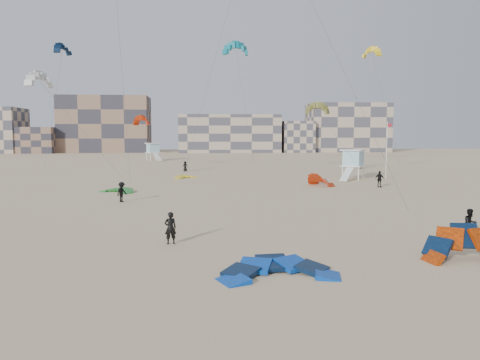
{
  "coord_description": "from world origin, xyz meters",
  "views": [
    {
      "loc": [
        0.57,
        -22.35,
        5.81
      ],
      "look_at": [
        3.0,
        6.0,
        3.02
      ],
      "focal_mm": 35.0,
      "sensor_mm": 36.0,
      "label": 1
    }
  ],
  "objects": [
    {
      "name": "kite_ground_yellow",
      "position": [
        -1.36,
        39.89,
        0.0
      ],
      "size": [
        4.2,
        4.26,
        1.29
      ],
      "primitive_type": null,
      "rotation": [
        0.2,
        0.0,
        0.57
      ],
      "color": "yellow",
      "rests_on": "ground"
    },
    {
      "name": "kite_ground_green",
      "position": [
        -7.72,
        25.21,
        0.0
      ],
      "size": [
        5.01,
        5.06,
        1.25
      ],
      "primitive_type": null,
      "rotation": [
        0.16,
        0.0,
        -0.62
      ],
      "color": "#158020",
      "rests_on": "ground"
    },
    {
      "name": "lifeguard_tower_far",
      "position": [
        -9.77,
        82.24,
        1.94
      ],
      "size": [
        3.75,
        5.88,
        3.92
      ],
      "rotation": [
        0.0,
        0.0,
        0.49
      ],
      "color": "white",
      "rests_on": "ground"
    },
    {
      "name": "kite_ground_blue",
      "position": [
        3.75,
        -3.73,
        0.0
      ],
      "size": [
        4.93,
        5.15,
        1.8
      ],
      "primitive_type": null,
      "rotation": [
        0.18,
        0.0,
        0.09
      ],
      "color": "#0045DA",
      "rests_on": "ground"
    },
    {
      "name": "flagpole",
      "position": [
        25.07,
        37.31,
        3.93
      ],
      "size": [
        0.61,
        0.09,
        7.46
      ],
      "color": "white",
      "rests_on": "ground"
    },
    {
      "name": "condo_west_b",
      "position": [
        -30.0,
        134.0,
        9.0
      ],
      "size": [
        28.0,
        14.0,
        18.0
      ],
      "primitive_type": "cube",
      "color": "#83644F",
      "rests_on": "ground"
    },
    {
      "name": "kitesurfer_b",
      "position": [
        15.6,
        2.2,
        0.84
      ],
      "size": [
        0.91,
        0.76,
        1.67
      ],
      "primitive_type": "imported",
      "rotation": [
        0.0,
        0.0,
        0.17
      ],
      "color": "black",
      "rests_on": "ground"
    },
    {
      "name": "kite_ground_orange",
      "position": [
        12.79,
        -2.42,
        0.0
      ],
      "size": [
        4.69,
        4.63,
        4.06
      ],
      "primitive_type": null,
      "rotation": [
        0.91,
        0.0,
        -0.18
      ],
      "color": "#E83902",
      "rests_on": "ground"
    },
    {
      "name": "kitesurfer_c",
      "position": [
        -6.17,
        18.29,
        0.87
      ],
      "size": [
        1.14,
        1.29,
        1.73
      ],
      "primitive_type": "imported",
      "rotation": [
        0.0,
        0.0,
        1.01
      ],
      "color": "black",
      "rests_on": "ground"
    },
    {
      "name": "kitesurfer_main",
      "position": [
        -1.03,
        2.26,
        0.87
      ],
      "size": [
        0.71,
        0.55,
        1.73
      ],
      "primitive_type": "imported",
      "rotation": [
        0.0,
        0.0,
        3.39
      ],
      "color": "black",
      "rests_on": "ground"
    },
    {
      "name": "ground",
      "position": [
        0.0,
        0.0,
        0.0
      ],
      "size": [
        320.0,
        320.0,
        0.0
      ],
      "primitive_type": "plane",
      "color": "#CEB68A",
      "rests_on": "ground"
    },
    {
      "name": "lifeguard_tower_near",
      "position": [
        20.24,
        36.24,
        1.92
      ],
      "size": [
        3.82,
        5.82,
        3.87
      ],
      "rotation": [
        0.0,
        0.0,
        -0.63
      ],
      "color": "white",
      "rests_on": "ground"
    },
    {
      "name": "condo_east",
      "position": [
        50.0,
        132.0,
        8.0
      ],
      "size": [
        26.0,
        14.0,
        16.0
      ],
      "primitive_type": "cube",
      "color": "tan",
      "rests_on": "ground"
    },
    {
      "name": "kite_ground_red_far",
      "position": [
        14.2,
        29.45,
        0.0
      ],
      "size": [
        4.98,
        4.96,
        3.85
      ],
      "primitive_type": null,
      "rotation": [
        0.84,
        0.0,
        1.98
      ],
      "color": "#B51D00",
      "rests_on": "ground"
    },
    {
      "name": "kitesurfer_e",
      "position": [
        -1.77,
        51.4,
        0.8
      ],
      "size": [
        0.84,
        0.6,
        1.6
      ],
      "primitive_type": "imported",
      "rotation": [
        0.0,
        0.0,
        -0.12
      ],
      "color": "black",
      "rests_on": "ground"
    },
    {
      "name": "condo_fill_left",
      "position": [
        -50.0,
        128.0,
        4.0
      ],
      "size": [
        12.0,
        10.0,
        8.0
      ],
      "primitive_type": "cube",
      "color": "#83644F",
      "rests_on": "ground"
    },
    {
      "name": "kite_fly_teal_b",
      "position": [
        6.87,
        59.16,
        20.24
      ],
      "size": [
        5.44,
        4.94,
        20.59
      ],
      "rotation": [
        0.0,
        0.0,
        0.22
      ],
      "color": "teal",
      "rests_on": "ground"
    },
    {
      "name": "kite_fly_red",
      "position": [
        -9.22,
        58.06,
        8.0
      ],
      "size": [
        4.39,
        4.4,
        8.16
      ],
      "rotation": [
        0.0,
        0.0,
        2.5
      ],
      "color": "#B51D00",
      "rests_on": "ground"
    },
    {
      "name": "kite_fly_olive",
      "position": [
        16.58,
        40.94,
        9.19
      ],
      "size": [
        4.87,
        13.08,
        9.39
      ],
      "rotation": [
        0.0,
        0.0,
        -0.37
      ],
      "color": "olive",
      "rests_on": "ground"
    },
    {
      "name": "kite_fly_grey",
      "position": [
        -16.97,
        31.55,
        11.65
      ],
      "size": [
        10.84,
        4.43,
        11.76
      ],
      "rotation": [
        0.0,
        0.0,
        0.97
      ],
      "color": "white",
      "rests_on": "ground"
    },
    {
      "name": "kite_fly_navy",
      "position": [
        -19.3,
        49.18,
        18.06
      ],
      "size": [
        4.08,
        6.64,
        18.32
      ],
      "rotation": [
        0.0,
        0.0,
        1.18
      ],
      "color": "#081B3D",
      "rests_on": "ground"
    },
    {
      "name": "kite_fly_yellow",
      "position": [
        28.8,
        53.9,
        19.11
      ],
      "size": [
        5.78,
        6.81,
        19.29
      ],
      "rotation": [
        0.0,
        0.0,
        -0.98
      ],
      "color": "yellow",
      "rests_on": "ground"
    },
    {
      "name": "kitesurfer_f",
      "position": [
        27.47,
        54.41,
        0.94
      ],
      "size": [
        1.44,
        1.76,
        1.89
      ],
      "primitive_type": "imported",
      "rotation": [
        0.0,
        0.0,
        -0.98
      ],
      "color": "black",
      "rests_on": "ground"
    },
    {
      "name": "condo_mid",
      "position": [
        10.0,
        130.0,
        6.0
      ],
      "size": [
        32.0,
        16.0,
        12.0
      ],
      "primitive_type": "cube",
      "color": "tan",
      "rests_on": "ground"
    },
    {
      "name": "kitesurfer_d",
      "position": [
        20.22,
        27.19,
        0.91
      ],
      "size": [
        1.07,
        1.06,
        1.81
      ],
      "primitive_type": "imported",
      "rotation": [
        0.0,
        0.0,
        2.37
      ],
      "color": "black",
      "rests_on": "ground"
    },
    {
      "name": "condo_fill_right",
      "position": [
        32.0,
        128.0,
        5.0
      ],
      "size": [
        10.0,
        10.0,
        10.0
      ],
      "primitive_type": "cube",
      "color": "tan",
      "rests_on": "ground"
    }
  ]
}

